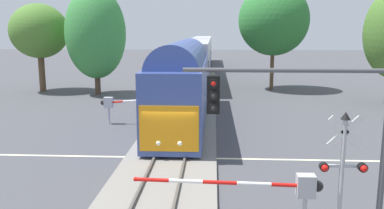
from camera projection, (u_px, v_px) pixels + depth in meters
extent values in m
plane|color=#47474C|center=(171.00, 158.00, 19.72)|extent=(220.00, 220.00, 0.00)
cube|color=beige|center=(171.00, 158.00, 19.72)|extent=(44.00, 0.20, 0.01)
cube|color=gray|center=(171.00, 156.00, 19.70)|extent=(4.40, 80.00, 0.18)
cube|color=#56514C|center=(157.00, 153.00, 19.71)|extent=(0.10, 80.00, 0.14)
cube|color=#56514C|center=(186.00, 153.00, 19.64)|extent=(0.10, 80.00, 0.14)
cube|color=#384C93|center=(183.00, 89.00, 26.84)|extent=(3.00, 17.15, 3.90)
cube|color=orange|center=(169.00, 129.00, 18.51)|extent=(2.76, 0.08, 2.15)
cylinder|color=#384C93|center=(183.00, 62.00, 26.51)|extent=(2.76, 15.44, 2.76)
sphere|color=#F4F2CC|center=(158.00, 143.00, 18.65)|extent=(0.24, 0.24, 0.24)
sphere|color=#F4F2CC|center=(180.00, 143.00, 18.60)|extent=(0.24, 0.24, 0.24)
cube|color=silver|center=(197.00, 60.00, 47.60)|extent=(3.00, 23.47, 4.60)
cube|color=black|center=(209.00, 58.00, 47.47)|extent=(0.04, 21.12, 0.90)
cube|color=#193899|center=(209.00, 70.00, 47.73)|extent=(0.04, 21.59, 0.36)
cube|color=silver|center=(203.00, 50.00, 71.53)|extent=(3.00, 23.47, 4.60)
cube|color=black|center=(211.00, 48.00, 71.40)|extent=(0.04, 21.12, 0.90)
cube|color=#193899|center=(211.00, 57.00, 71.66)|extent=(0.04, 21.59, 0.36)
cube|color=#B7B7BC|center=(306.00, 186.00, 12.36)|extent=(0.56, 0.40, 0.70)
sphere|color=black|center=(317.00, 186.00, 12.34)|extent=(0.36, 0.36, 0.36)
cylinder|color=red|center=(288.00, 185.00, 12.39)|extent=(1.06, 0.12, 0.14)
cylinder|color=white|center=(254.00, 184.00, 12.44)|extent=(1.06, 0.12, 0.14)
cylinder|color=red|center=(220.00, 182.00, 12.49)|extent=(1.06, 0.12, 0.14)
cylinder|color=white|center=(186.00, 181.00, 12.54)|extent=(1.06, 0.12, 0.14)
cylinder|color=red|center=(152.00, 180.00, 12.60)|extent=(1.06, 0.12, 0.14)
sphere|color=red|center=(135.00, 179.00, 12.62)|extent=(0.14, 0.14, 0.14)
cylinder|color=#B2B2B7|center=(341.00, 180.00, 11.82)|extent=(0.14, 0.14, 3.64)
cube|color=white|center=(345.00, 132.00, 11.53)|extent=(0.98, 0.05, 0.98)
cube|color=white|center=(345.00, 132.00, 11.53)|extent=(0.98, 0.05, 0.98)
cube|color=#B2B2B7|center=(342.00, 166.00, 11.74)|extent=(1.10, 0.08, 0.08)
cylinder|color=black|center=(324.00, 167.00, 11.67)|extent=(0.26, 0.18, 0.26)
cylinder|color=black|center=(363.00, 168.00, 11.61)|extent=(0.26, 0.18, 0.26)
sphere|color=red|center=(325.00, 168.00, 11.57)|extent=(0.20, 0.20, 0.20)
sphere|color=red|center=(364.00, 169.00, 11.51)|extent=(0.20, 0.20, 0.20)
cone|color=black|center=(346.00, 116.00, 11.46)|extent=(0.28, 0.28, 0.22)
cylinder|color=#B7B7BC|center=(109.00, 116.00, 26.71)|extent=(0.14, 0.14, 1.10)
cube|color=#B7B7BC|center=(108.00, 102.00, 26.55)|extent=(0.56, 0.40, 0.70)
sphere|color=black|center=(103.00, 102.00, 26.57)|extent=(0.36, 0.36, 0.36)
cylinder|color=red|center=(116.00, 102.00, 26.52)|extent=(0.98, 0.12, 0.20)
cylinder|color=white|center=(130.00, 101.00, 26.45)|extent=(0.98, 0.12, 0.20)
cylinder|color=red|center=(145.00, 100.00, 26.39)|extent=(0.98, 0.12, 0.20)
cylinder|color=white|center=(160.00, 99.00, 26.32)|extent=(0.98, 0.12, 0.20)
cylinder|color=red|center=(174.00, 98.00, 26.25)|extent=(0.98, 0.12, 0.20)
sphere|color=red|center=(182.00, 97.00, 26.22)|extent=(0.14, 0.14, 0.14)
cylinder|color=#4C4C51|center=(383.00, 163.00, 10.67)|extent=(0.16, 0.16, 5.38)
cylinder|color=#4C4C51|center=(286.00, 70.00, 10.36)|extent=(5.31, 0.12, 0.12)
cube|color=black|center=(213.00, 95.00, 10.58)|extent=(0.34, 0.26, 1.00)
sphere|color=red|center=(213.00, 83.00, 10.38)|extent=(0.20, 0.20, 0.20)
cylinder|color=black|center=(213.00, 83.00, 10.35)|extent=(0.24, 0.10, 0.24)
sphere|color=#262626|center=(213.00, 96.00, 10.43)|extent=(0.20, 0.20, 0.20)
cylinder|color=black|center=(213.00, 96.00, 10.41)|extent=(0.24, 0.10, 0.24)
sphere|color=#262626|center=(213.00, 108.00, 10.49)|extent=(0.20, 0.20, 0.20)
cylinder|color=black|center=(213.00, 108.00, 10.46)|extent=(0.24, 0.10, 0.24)
cylinder|color=brown|center=(272.00, 68.00, 41.82)|extent=(0.39, 0.39, 4.46)
ellipsoid|color=#2D7533|center=(274.00, 20.00, 40.92)|extent=(7.14, 7.14, 7.23)
cylinder|color=#4C3828|center=(98.00, 81.00, 38.85)|extent=(0.54, 0.54, 2.65)
ellipsoid|color=#38843D|center=(96.00, 33.00, 38.03)|extent=(5.69, 5.69, 8.59)
cylinder|color=brown|center=(42.00, 71.00, 40.75)|extent=(0.62, 0.62, 4.04)
ellipsoid|color=#4C7A2D|center=(39.00, 31.00, 40.01)|extent=(5.72, 5.72, 5.37)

